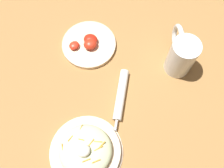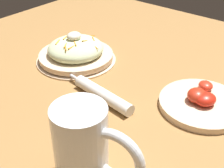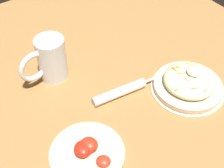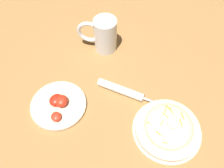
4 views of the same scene
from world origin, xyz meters
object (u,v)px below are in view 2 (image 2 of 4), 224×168
Objects in this scene: napkin_roll at (103,95)px; salad_plate at (76,52)px; tomato_plate at (202,102)px; beer_mug at (84,148)px.

salad_plate is at bearing 61.85° from napkin_roll.
salad_plate reaches higher than tomato_plate.
beer_mug is 0.83× the size of tomato_plate.
salad_plate is at bearing 93.46° from tomato_plate.
napkin_roll is at bearing -118.15° from salad_plate.
tomato_plate is (0.13, -0.20, -0.00)m from napkin_roll.
beer_mug is at bearing 168.36° from tomato_plate.
napkin_roll is (-0.10, -0.19, -0.01)m from salad_plate.
tomato_plate is at bearing -57.36° from napkin_roll.
salad_plate reaches higher than napkin_roll.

